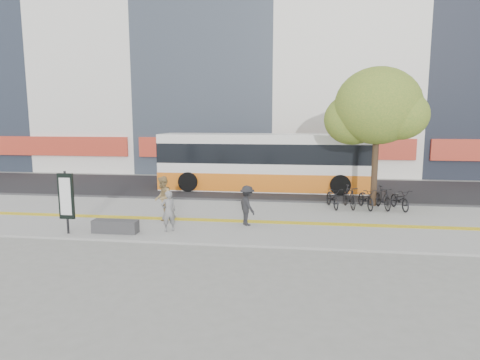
# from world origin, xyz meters

# --- Properties ---
(ground) EXTENTS (120.00, 120.00, 0.00)m
(ground) POSITION_xyz_m (0.00, 0.00, 0.00)
(ground) COLOR slate
(ground) RESTS_ON ground
(sidewalk) EXTENTS (40.00, 7.00, 0.08)m
(sidewalk) POSITION_xyz_m (0.00, 1.50, 0.04)
(sidewalk) COLOR gray
(sidewalk) RESTS_ON ground
(tactile_strip) EXTENTS (40.00, 0.45, 0.01)m
(tactile_strip) POSITION_xyz_m (0.00, 1.00, 0.09)
(tactile_strip) COLOR yellow
(tactile_strip) RESTS_ON sidewalk
(street) EXTENTS (40.00, 8.00, 0.06)m
(street) POSITION_xyz_m (0.00, 9.00, 0.03)
(street) COLOR black
(street) RESTS_ON ground
(curb) EXTENTS (40.00, 0.25, 0.14)m
(curb) POSITION_xyz_m (0.00, 5.00, 0.07)
(curb) COLOR #313133
(curb) RESTS_ON ground
(bench) EXTENTS (1.60, 0.45, 0.45)m
(bench) POSITION_xyz_m (-2.60, -1.20, 0.30)
(bench) COLOR #313133
(bench) RESTS_ON sidewalk
(signboard) EXTENTS (0.55, 0.10, 2.20)m
(signboard) POSITION_xyz_m (-4.20, -1.51, 1.37)
(signboard) COLOR black
(signboard) RESTS_ON sidewalk
(street_tree) EXTENTS (4.40, 3.80, 6.31)m
(street_tree) POSITION_xyz_m (7.18, 4.82, 4.51)
(street_tree) COLOR #322316
(street_tree) RESTS_ON sidewalk
(bus) EXTENTS (11.70, 2.77, 3.12)m
(bus) POSITION_xyz_m (1.89, 8.50, 1.53)
(bus) COLOR silver
(bus) RESTS_ON street
(bicycle_row) EXTENTS (3.84, 1.83, 1.01)m
(bicycle_row) POSITION_xyz_m (6.76, 4.00, 0.56)
(bicycle_row) COLOR black
(bicycle_row) RESTS_ON sidewalk
(seated_woman) EXTENTS (0.64, 0.58, 1.46)m
(seated_woman) POSITION_xyz_m (-0.80, -0.74, 0.81)
(seated_woman) COLOR black
(seated_woman) RESTS_ON sidewalk
(pedestrian_tan) EXTENTS (0.79, 0.94, 1.74)m
(pedestrian_tan) POSITION_xyz_m (-1.52, 0.81, 0.95)
(pedestrian_tan) COLOR #A08350
(pedestrian_tan) RESTS_ON sidewalk
(pedestrian_dark) EXTENTS (0.99, 1.12, 1.50)m
(pedestrian_dark) POSITION_xyz_m (1.87, 0.46, 0.83)
(pedestrian_dark) COLOR black
(pedestrian_dark) RESTS_ON sidewalk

